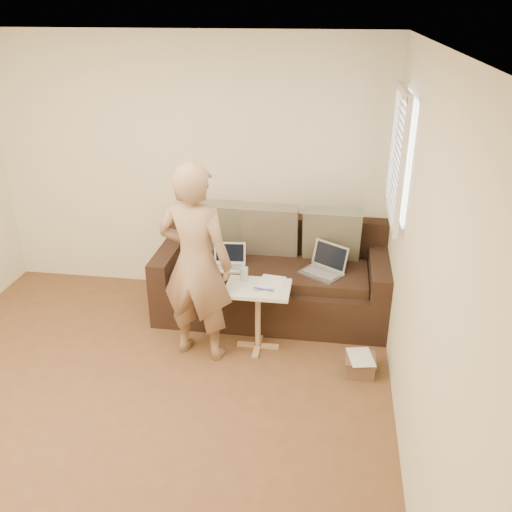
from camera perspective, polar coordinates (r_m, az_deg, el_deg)
name	(u,v)px	position (r m, az deg, el deg)	size (l,w,h in m)	color
floor	(120,425)	(4.31, -13.95, -16.76)	(4.50, 4.50, 0.00)	brown
ceiling	(69,47)	(3.27, -18.91, 19.88)	(4.50, 4.50, 0.00)	white
wall_back	(189,169)	(5.58, -6.95, 9.03)	(4.00, 4.00, 0.00)	beige
wall_right	(424,288)	(3.35, 17.11, -3.26)	(4.50, 4.50, 0.00)	beige
window_blinds	(400,156)	(4.59, 14.76, 10.08)	(0.12, 0.88, 1.08)	white
sofa	(272,274)	(5.30, 1.66, -1.84)	(2.20, 0.95, 0.85)	black
pillow_left	(215,226)	(5.46, -4.26, 3.12)	(0.55, 0.14, 0.55)	#67624C
pillow_mid	(270,230)	(5.34, 1.44, 2.68)	(0.55, 0.14, 0.55)	brown
pillow_right	(332,234)	(5.30, 7.88, 2.23)	(0.55, 0.14, 0.55)	#67624C
laptop_silver	(321,274)	(5.11, 6.81, -1.92)	(0.37, 0.27, 0.25)	#B7BABC
laptop_white	(229,269)	(5.19, -2.87, -1.31)	(0.30, 0.22, 0.22)	white
person	(196,263)	(4.51, -6.30, -0.77)	(0.63, 0.43, 1.74)	#997653
side_table	(258,317)	(4.83, 0.19, -6.41)	(0.55, 0.39, 0.61)	silver
drinking_glass	(244,274)	(4.76, -1.25, -1.89)	(0.07, 0.07, 0.12)	silver
scissors	(264,290)	(4.62, 0.83, -3.52)	(0.18, 0.10, 0.02)	silver
paper_on_table	(270,283)	(4.73, 1.52, -2.84)	(0.21, 0.30, 0.00)	white
striped_box	(360,365)	(4.72, 10.79, -11.07)	(0.25, 0.25, 0.16)	red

